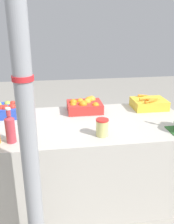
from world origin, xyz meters
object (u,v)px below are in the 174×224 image
object	(u,v)px
support_pole	(23,83)
pickle_jar	(102,127)
orange_crate	(85,106)
juice_bottle_ruby	(10,128)
carrot_crate	(149,103)
apple_crate	(10,109)

from	to	relation	value
support_pole	pickle_jar	world-z (taller)	support_pole
orange_crate	juice_bottle_ruby	world-z (taller)	juice_bottle_ruby
support_pole	orange_crate	distance (m)	1.18
carrot_crate	juice_bottle_ruby	world-z (taller)	juice_bottle_ruby
orange_crate	pickle_jar	size ratio (longest dim) A/B	2.43
apple_crate	support_pole	bearing A→B (deg)	-75.11
support_pole	pickle_jar	xyz separation A→B (m)	(0.54, 0.39, -0.48)
carrot_crate	support_pole	bearing A→B (deg)	-140.28
support_pole	apple_crate	xyz separation A→B (m)	(-0.26, 0.96, -0.49)
support_pole	apple_crate	bearing A→B (deg)	104.89
support_pole	juice_bottle_ruby	world-z (taller)	support_pole
pickle_jar	support_pole	bearing A→B (deg)	-144.05
support_pole	juice_bottle_ruby	size ratio (longest dim) A/B	9.52
carrot_crate	pickle_jar	world-z (taller)	pickle_jar
apple_crate	orange_crate	bearing A→B (deg)	0.47
carrot_crate	juice_bottle_ruby	xyz separation A→B (m)	(-1.32, -0.58, 0.06)
apple_crate	juice_bottle_ruby	size ratio (longest dim) A/B	1.24
apple_crate	carrot_crate	world-z (taller)	apple_crate
support_pole	pickle_jar	distance (m)	0.82
support_pole	carrot_crate	xyz separation A→B (m)	(1.16, 0.96, -0.50)
apple_crate	carrot_crate	bearing A→B (deg)	0.02
orange_crate	apple_crate	bearing A→B (deg)	-179.53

